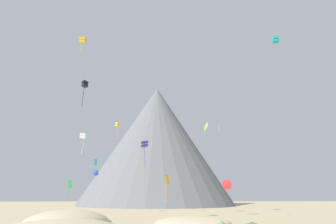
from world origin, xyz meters
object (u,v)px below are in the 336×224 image
at_px(kite_yellow_mid, 117,125).
at_px(kite_pink_mid, 219,129).
at_px(bush_near_right, 97,223).
at_px(kite_gold_high, 83,40).
at_px(kite_orange_low, 167,182).
at_px(kite_cyan_low, 95,164).
at_px(rock_massif, 158,147).
at_px(kite_lime_mid, 205,126).
at_px(kite_green_low, 70,185).
at_px(kite_white_mid, 83,136).
at_px(kite_red_low, 227,185).
at_px(bush_far_right, 221,223).
at_px(bush_scatter_east, 252,223).
at_px(kite_rainbow_high, 117,78).
at_px(kite_teal_high, 276,40).
at_px(kite_indigo_mid, 145,144).
at_px(kite_blue_low, 95,173).
at_px(kite_black_mid, 85,84).

bearing_deg(kite_yellow_mid, kite_pink_mid, 4.80).
height_order(bush_near_right, kite_gold_high, kite_gold_high).
height_order(kite_orange_low, kite_cyan_low, kite_cyan_low).
xyz_separation_m(rock_massif, kite_cyan_low, (-16.76, -67.26, -14.81)).
xyz_separation_m(kite_cyan_low, kite_lime_mid, (28.39, 5.98, 11.14)).
bearing_deg(kite_green_low, kite_white_mid, 133.95).
bearing_deg(kite_pink_mid, kite_yellow_mid, -60.38).
distance_m(kite_pink_mid, kite_red_low, 15.29).
height_order(bush_far_right, rock_massif, rock_massif).
bearing_deg(kite_white_mid, bush_scatter_east, 40.59).
distance_m(kite_cyan_low, kite_red_low, 31.75).
height_order(kite_pink_mid, kite_lime_mid, kite_lime_mid).
bearing_deg(kite_orange_low, kite_gold_high, 160.89).
distance_m(kite_rainbow_high, kite_teal_high, 49.85).
distance_m(kite_teal_high, kite_red_low, 34.64).
bearing_deg(bush_near_right, kite_cyan_low, 102.16).
bearing_deg(rock_massif, bush_near_right, -97.00).
bearing_deg(kite_indigo_mid, kite_pink_mid, 30.09).
bearing_deg(bush_scatter_east, bush_near_right, -178.19).
height_order(kite_yellow_mid, kite_blue_low, kite_yellow_mid).
height_order(kite_green_low, kite_red_low, kite_red_low).
bearing_deg(kite_red_low, kite_indigo_mid, -118.62).
relative_size(kite_cyan_low, kite_green_low, 1.38).
xyz_separation_m(kite_blue_low, kite_cyan_low, (2.10, -12.48, 1.24)).
bearing_deg(rock_massif, kite_indigo_mid, -93.34).
bearing_deg(kite_green_low, kite_cyan_low, 120.37).
relative_size(bush_scatter_east, kite_teal_high, 2.01).
bearing_deg(kite_blue_low, kite_pink_mid, -36.83).
bearing_deg(bush_scatter_east, kite_red_low, 85.50).
height_order(bush_near_right, kite_black_mid, kite_black_mid).
height_order(kite_black_mid, kite_indigo_mid, kite_black_mid).
distance_m(kite_black_mid, kite_green_low, 18.84).
bearing_deg(kite_yellow_mid, kite_lime_mid, 46.73).
xyz_separation_m(kite_yellow_mid, kite_white_mid, (-9.01, 1.73, -2.65)).
xyz_separation_m(kite_gold_high, kite_indigo_mid, (14.33, -0.26, -23.42)).
relative_size(kite_blue_low, kite_gold_high, 1.43).
relative_size(kite_yellow_mid, kite_rainbow_high, 3.46).
relative_size(bush_near_right, rock_massif, 0.03).
xyz_separation_m(kite_rainbow_high, kite_lime_mid, (26.25, -9.19, -17.46)).
relative_size(kite_blue_low, kite_white_mid, 0.91).
bearing_deg(kite_blue_low, bush_near_right, -75.46).
height_order(bush_scatter_east, kite_lime_mid, kite_lime_mid).
bearing_deg(kite_gold_high, bush_near_right, 124.31).
bearing_deg(kite_cyan_low, kite_teal_high, -7.83).
height_order(kite_teal_high, kite_cyan_low, kite_teal_high).
distance_m(kite_black_mid, kite_pink_mid, 28.83).
xyz_separation_m(kite_rainbow_high, kite_blue_low, (-4.24, -2.70, -29.84)).
height_order(bush_far_right, kite_lime_mid, kite_lime_mid).
relative_size(kite_teal_high, kite_red_low, 0.50).
distance_m(kite_cyan_low, kite_lime_mid, 31.08).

